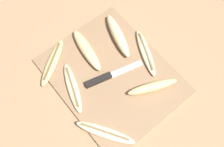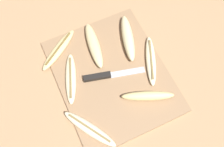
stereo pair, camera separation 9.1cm
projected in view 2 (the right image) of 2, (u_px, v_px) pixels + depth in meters
The scene contains 10 objects.
ground_plane at pixel (112, 76), 0.93m from camera, with size 4.00×4.00×0.00m, color tan.
cutting_board at pixel (112, 75), 0.93m from camera, with size 0.46×0.37×0.01m.
knife at pixel (103, 76), 0.91m from camera, with size 0.07×0.22×0.02m.
banana_golden_short at pixel (148, 96), 0.87m from camera, with size 0.10×0.18×0.03m.
banana_soft_right at pixel (128, 38), 0.96m from camera, with size 0.20×0.10×0.04m.
banana_bright_far at pixel (90, 129), 0.84m from camera, with size 0.19×0.14×0.02m.
banana_cream_curved at pixel (71, 78), 0.91m from camera, with size 0.19×0.10×0.02m.
banana_mellow_near at pixel (94, 45), 0.95m from camera, with size 0.20×0.07×0.03m.
banana_pale_long at pixel (151, 60), 0.93m from camera, with size 0.19×0.11×0.02m.
banana_spotted_left at pixel (59, 50), 0.95m from camera, with size 0.14×0.18×0.02m.
Camera 2 is at (0.33, -0.16, 0.86)m, focal length 42.00 mm.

